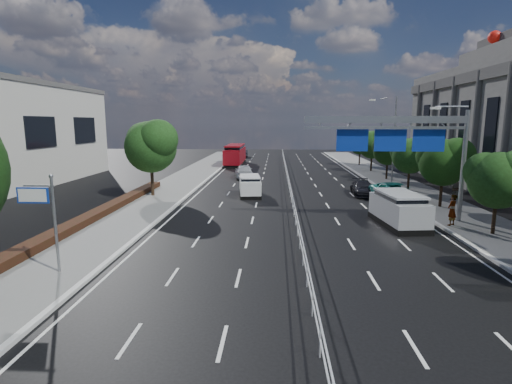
{
  "coord_description": "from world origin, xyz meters",
  "views": [
    {
      "loc": [
        -1.26,
        -15.79,
        6.45
      ],
      "look_at": [
        -2.42,
        7.23,
        2.4
      ],
      "focal_mm": 28.0,
      "sensor_mm": 36.0,
      "label": 1
    }
  ],
  "objects_px": {
    "toilet_sign": "(43,207)",
    "pedestrian_b": "(455,188)",
    "parked_car_teal": "(395,193)",
    "parked_car_dark": "(363,188)",
    "near_car_dark": "(244,154)",
    "pedestrian_a": "(452,210)",
    "near_car_silver": "(244,171)",
    "overhead_gantry": "(403,136)",
    "red_bus": "(235,154)",
    "white_minivan": "(250,186)",
    "silver_minivan": "(399,209)"
  },
  "relations": [
    {
      "from": "toilet_sign",
      "to": "near_car_dark",
      "type": "xyz_separation_m",
      "value": [
        3.67,
        58.36,
        -2.27
      ]
    },
    {
      "from": "toilet_sign",
      "to": "pedestrian_a",
      "type": "height_order",
      "value": "toilet_sign"
    },
    {
      "from": "overhead_gantry",
      "to": "parked_car_dark",
      "type": "distance_m",
      "value": 10.92
    },
    {
      "from": "overhead_gantry",
      "to": "near_car_dark",
      "type": "height_order",
      "value": "overhead_gantry"
    },
    {
      "from": "pedestrian_a",
      "to": "pedestrian_b",
      "type": "height_order",
      "value": "pedestrian_b"
    },
    {
      "from": "parked_car_teal",
      "to": "parked_car_dark",
      "type": "relative_size",
      "value": 1.29
    },
    {
      "from": "red_bus",
      "to": "parked_car_teal",
      "type": "distance_m",
      "value": 32.35
    },
    {
      "from": "toilet_sign",
      "to": "near_car_silver",
      "type": "distance_m",
      "value": 30.64
    },
    {
      "from": "near_car_silver",
      "to": "pedestrian_b",
      "type": "bearing_deg",
      "value": 137.66
    },
    {
      "from": "near_car_silver",
      "to": "parked_car_dark",
      "type": "relative_size",
      "value": 1.09
    },
    {
      "from": "red_bus",
      "to": "near_car_silver",
      "type": "bearing_deg",
      "value": -79.66
    },
    {
      "from": "near_car_silver",
      "to": "silver_minivan",
      "type": "xyz_separation_m",
      "value": [
        11.46,
        -20.81,
        0.22
      ]
    },
    {
      "from": "toilet_sign",
      "to": "pedestrian_b",
      "type": "distance_m",
      "value": 29.91
    },
    {
      "from": "pedestrian_a",
      "to": "pedestrian_b",
      "type": "bearing_deg",
      "value": -151.48
    },
    {
      "from": "near_car_dark",
      "to": "parked_car_dark",
      "type": "height_order",
      "value": "near_car_dark"
    },
    {
      "from": "pedestrian_b",
      "to": "parked_car_dark",
      "type": "bearing_deg",
      "value": 2.43
    },
    {
      "from": "toilet_sign",
      "to": "near_car_dark",
      "type": "bearing_deg",
      "value": 86.41
    },
    {
      "from": "toilet_sign",
      "to": "pedestrian_b",
      "type": "height_order",
      "value": "toilet_sign"
    },
    {
      "from": "near_car_dark",
      "to": "silver_minivan",
      "type": "height_order",
      "value": "silver_minivan"
    },
    {
      "from": "near_car_dark",
      "to": "parked_car_teal",
      "type": "bearing_deg",
      "value": 107.21
    },
    {
      "from": "white_minivan",
      "to": "near_car_silver",
      "type": "bearing_deg",
      "value": 90.78
    },
    {
      "from": "parked_car_dark",
      "to": "pedestrian_b",
      "type": "bearing_deg",
      "value": -17.14
    },
    {
      "from": "overhead_gantry",
      "to": "red_bus",
      "type": "relative_size",
      "value": 0.99
    },
    {
      "from": "near_car_silver",
      "to": "silver_minivan",
      "type": "relative_size",
      "value": 0.91
    },
    {
      "from": "toilet_sign",
      "to": "parked_car_teal",
      "type": "bearing_deg",
      "value": 40.26
    },
    {
      "from": "parked_car_teal",
      "to": "toilet_sign",
      "type": "bearing_deg",
      "value": -146.82
    },
    {
      "from": "near_car_dark",
      "to": "parked_car_teal",
      "type": "height_order",
      "value": "parked_car_teal"
    },
    {
      "from": "white_minivan",
      "to": "silver_minivan",
      "type": "xyz_separation_m",
      "value": [
        10.06,
        -9.86,
        0.15
      ]
    },
    {
      "from": "red_bus",
      "to": "silver_minivan",
      "type": "height_order",
      "value": "red_bus"
    },
    {
      "from": "silver_minivan",
      "to": "white_minivan",
      "type": "bearing_deg",
      "value": 129.06
    },
    {
      "from": "toilet_sign",
      "to": "red_bus",
      "type": "bearing_deg",
      "value": 85.56
    },
    {
      "from": "parked_car_dark",
      "to": "white_minivan",
      "type": "bearing_deg",
      "value": -172.91
    },
    {
      "from": "red_bus",
      "to": "parked_car_dark",
      "type": "xyz_separation_m",
      "value": [
        14.0,
        -24.75,
        -0.96
      ]
    },
    {
      "from": "pedestrian_b",
      "to": "near_car_silver",
      "type": "bearing_deg",
      "value": -12.28
    },
    {
      "from": "parked_car_teal",
      "to": "parked_car_dark",
      "type": "xyz_separation_m",
      "value": [
        -1.8,
        3.47,
        -0.15
      ]
    },
    {
      "from": "parked_car_teal",
      "to": "parked_car_dark",
      "type": "height_order",
      "value": "parked_car_teal"
    },
    {
      "from": "overhead_gantry",
      "to": "parked_car_teal",
      "type": "xyz_separation_m",
      "value": [
        1.56,
        6.25,
        -4.81
      ]
    },
    {
      "from": "near_car_silver",
      "to": "parked_car_dark",
      "type": "xyz_separation_m",
      "value": [
        11.46,
        -10.2,
        -0.18
      ]
    },
    {
      "from": "red_bus",
      "to": "near_car_dark",
      "type": "relative_size",
      "value": 2.51
    },
    {
      "from": "near_car_dark",
      "to": "pedestrian_b",
      "type": "xyz_separation_m",
      "value": [
        20.69,
        -41.1,
        0.44
      ]
    },
    {
      "from": "red_bus",
      "to": "parked_car_teal",
      "type": "height_order",
      "value": "red_bus"
    },
    {
      "from": "parked_car_dark",
      "to": "toilet_sign",
      "type": "bearing_deg",
      "value": -128.58
    },
    {
      "from": "near_car_silver",
      "to": "pedestrian_b",
      "type": "xyz_separation_m",
      "value": [
        18.36,
        -12.72,
        0.3
      ]
    },
    {
      "from": "white_minivan",
      "to": "silver_minivan",
      "type": "relative_size",
      "value": 0.82
    },
    {
      "from": "parked_car_teal",
      "to": "pedestrian_a",
      "type": "height_order",
      "value": "pedestrian_a"
    },
    {
      "from": "near_car_dark",
      "to": "parked_car_teal",
      "type": "relative_size",
      "value": 0.72
    },
    {
      "from": "near_car_dark",
      "to": "parked_car_teal",
      "type": "distance_m",
      "value": 44.85
    },
    {
      "from": "overhead_gantry",
      "to": "pedestrian_a",
      "type": "distance_m",
      "value": 5.48
    },
    {
      "from": "overhead_gantry",
      "to": "near_car_silver",
      "type": "bearing_deg",
      "value": 120.42
    },
    {
      "from": "pedestrian_a",
      "to": "pedestrian_b",
      "type": "relative_size",
      "value": 0.99
    }
  ]
}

